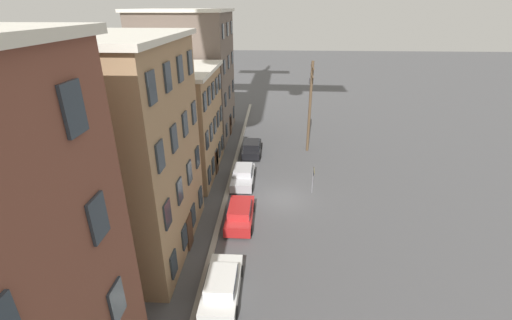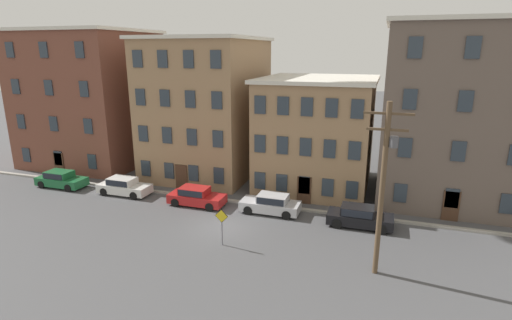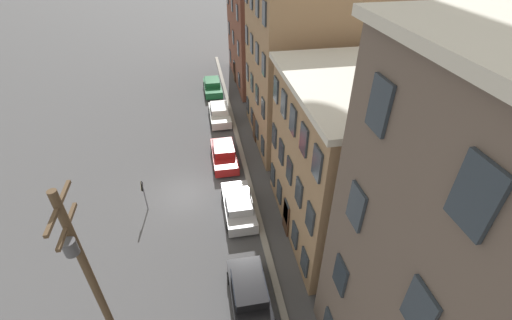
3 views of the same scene
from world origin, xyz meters
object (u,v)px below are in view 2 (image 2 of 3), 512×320
at_px(car_green, 61,179).
at_px(utility_pole, 384,181).
at_px(caution_sign, 222,222).
at_px(car_red, 196,196).
at_px(car_black, 359,216).
at_px(car_white, 124,186).
at_px(car_silver, 271,203).

bearing_deg(car_green, utility_pole, -12.55).
bearing_deg(caution_sign, car_red, 129.26).
relative_size(car_red, caution_sign, 1.85).
relative_size(caution_sign, utility_pole, 0.26).
bearing_deg(car_black, car_white, 179.06).
distance_m(car_red, caution_sign, 7.20).
distance_m(car_white, caution_sign, 12.80).
bearing_deg(car_silver, car_white, -179.87).
xyz_separation_m(car_green, utility_pole, (26.99, -6.01, 4.49)).
bearing_deg(car_red, utility_pole, -23.20).
distance_m(car_green, caution_sign, 18.70).
relative_size(car_white, car_black, 1.00).
xyz_separation_m(car_green, caution_sign, (17.80, -5.67, 0.82)).
height_order(car_red, car_black, same).
height_order(car_red, car_silver, same).
height_order(car_green, car_red, same).
xyz_separation_m(car_green, car_black, (25.64, -0.16, 0.00)).
bearing_deg(car_green, car_black, -0.35).
relative_size(car_white, car_red, 1.00).
xyz_separation_m(car_green, car_silver, (19.27, 0.19, 0.00)).
xyz_separation_m(car_red, caution_sign, (4.53, -5.54, 0.82)).
bearing_deg(car_black, car_red, 179.86).
bearing_deg(car_black, utility_pole, -77.04).
distance_m(car_black, caution_sign, 9.62).
bearing_deg(car_white, caution_sign, -27.12).
xyz_separation_m(car_silver, caution_sign, (-1.47, -5.85, 0.82)).
height_order(car_red, caution_sign, caution_sign).
xyz_separation_m(car_silver, car_black, (6.37, -0.34, 0.00)).
relative_size(car_red, car_silver, 1.00).
xyz_separation_m(car_white, utility_pole, (20.56, -6.16, 4.49)).
bearing_deg(car_white, car_green, -178.61).
height_order(car_white, caution_sign, caution_sign).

